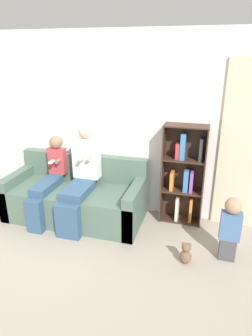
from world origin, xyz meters
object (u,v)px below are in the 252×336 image
(toddler_standing, at_px, (230,227))
(bookshelf, at_px, (184,175))
(adult_seated, at_px, (81,176))
(child_seated, at_px, (48,180))
(teddy_bear, at_px, (186,254))
(couch, at_px, (76,199))

(toddler_standing, relative_size, bookshelf, 0.56)
(adult_seated, relative_size, child_seated, 1.18)
(teddy_bear, bearing_deg, adult_seated, 159.66)
(adult_seated, distance_m, bookshelf, 1.41)
(adult_seated, relative_size, bookshelf, 0.97)
(adult_seated, distance_m, teddy_bear, 1.70)
(toddler_standing, height_order, bookshelf, bookshelf)
(adult_seated, xyz_separation_m, child_seated, (-0.48, -0.05, -0.10))
(couch, xyz_separation_m, bookshelf, (1.48, 0.33, 0.41))
(couch, distance_m, toddler_standing, 2.13)
(couch, height_order, teddy_bear, couch)
(couch, bearing_deg, child_seated, -161.07)
(couch, xyz_separation_m, child_seated, (-0.35, -0.12, 0.30))
(adult_seated, height_order, toddler_standing, adult_seated)
(child_seated, relative_size, bookshelf, 0.82)
(bookshelf, bearing_deg, toddler_standing, -50.29)
(couch, relative_size, adult_seated, 1.44)
(couch, distance_m, child_seated, 0.48)
(bookshelf, bearing_deg, child_seated, -166.14)
(child_seated, distance_m, toddler_standing, 2.46)
(toddler_standing, distance_m, bookshelf, 0.99)
(couch, height_order, bookshelf, bookshelf)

